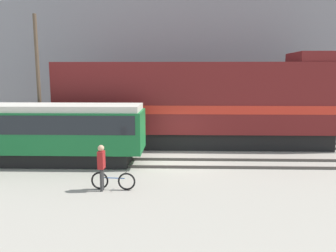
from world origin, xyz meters
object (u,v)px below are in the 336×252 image
object	(u,v)px
person	(101,163)
freight_locomotive	(200,103)
streetcar	(29,130)
bicycle	(113,181)
utility_pole_left	(39,86)

from	to	relation	value
person	freight_locomotive	bearing A→B (deg)	61.91
freight_locomotive	streetcar	distance (m)	9.88
streetcar	bicycle	size ratio (longest dim) A/B	6.47
freight_locomotive	streetcar	world-z (taller)	freight_locomotive
freight_locomotive	utility_pole_left	xyz separation A→B (m)	(-9.16, -2.12, 1.15)
streetcar	bicycle	world-z (taller)	streetcar
freight_locomotive	utility_pole_left	size ratio (longest dim) A/B	2.24
person	utility_pole_left	xyz separation A→B (m)	(-4.83, 6.00, 2.75)
freight_locomotive	bicycle	xyz separation A→B (m)	(-3.92, -8.00, -2.36)
freight_locomotive	streetcar	bearing A→B (deg)	-154.42
utility_pole_left	freight_locomotive	bearing A→B (deg)	13.04
person	bicycle	bearing A→B (deg)	16.61
person	utility_pole_left	distance (m)	8.17
utility_pole_left	person	bearing A→B (deg)	-51.17
streetcar	freight_locomotive	bearing A→B (deg)	25.58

